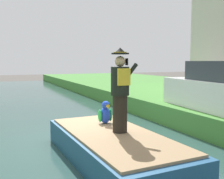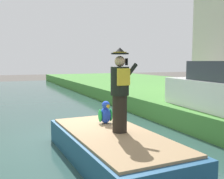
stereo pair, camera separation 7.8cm
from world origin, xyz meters
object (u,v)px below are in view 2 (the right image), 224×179
boat (113,147)px  parrot_plush (105,114)px  person_pirate (120,90)px  parked_car_white (223,89)px

boat → parrot_plush: bearing=78.4°
person_pirate → parrot_plush: (0.02, 0.92, -0.68)m
parrot_plush → parked_car_white: size_ratio=0.14×
parrot_plush → parked_car_white: (3.92, 0.02, 0.45)m
person_pirate → parked_car_white: 4.06m
parrot_plush → parked_car_white: bearing=0.4°
person_pirate → parked_car_white: (3.94, 0.95, -0.23)m
person_pirate → parrot_plush: bearing=101.2°
boat → person_pirate: 1.25m
boat → parrot_plush: parrot_plush is taller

